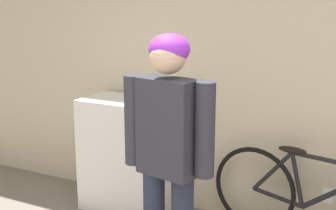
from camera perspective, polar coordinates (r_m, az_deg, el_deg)
wall_back at (r=3.80m, az=11.85°, el=4.16°), size 8.00×0.07×2.60m
side_shelf at (r=4.18m, az=-4.85°, el=-6.06°), size 0.79×0.48×1.01m
person at (r=2.87m, az=0.01°, el=-4.86°), size 0.60×0.26×1.67m
bicycle at (r=3.76m, az=17.95°, el=-11.07°), size 1.75×0.46×0.77m
banana at (r=4.04m, az=-3.14°, el=0.94°), size 0.29×0.08×0.03m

